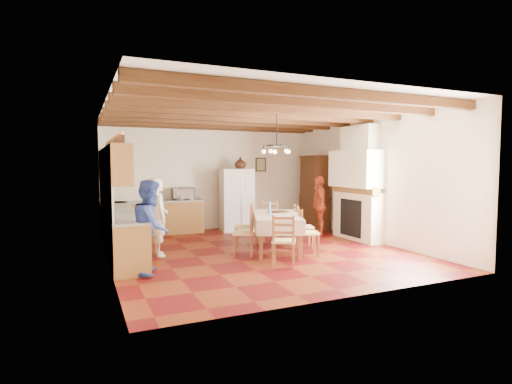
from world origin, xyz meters
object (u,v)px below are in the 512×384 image
chair_end_near (284,240)px  person_woman_blue (151,227)px  hutch (314,192)px  microwave (183,194)px  refrigerator (237,200)px  chair_left_far (244,226)px  chair_right_near (308,232)px  chair_end_far (271,222)px  chair_right_far (304,226)px  person_woman_red (319,205)px  dining_table (276,218)px  chair_left_near (243,232)px  person_man (158,217)px

chair_end_near → person_woman_blue: (-2.30, 0.47, 0.32)m
hutch → microwave: 3.73m
refrigerator → chair_left_far: (-0.66, -2.19, -0.39)m
refrigerator → chair_right_near: bearing=-78.6°
hutch → chair_end_far: 2.44m
hutch → chair_right_far: bearing=-120.0°
hutch → chair_left_far: (-2.86, -1.65, -0.57)m
chair_right_far → person_woman_red: person_woman_red is taller
refrigerator → chair_end_near: refrigerator is taller
person_woman_blue → microwave: person_woman_blue is taller
person_woman_red → microwave: size_ratio=2.65×
dining_table → chair_left_near: size_ratio=2.12×
hutch → chair_left_near: bearing=-136.4°
chair_left_far → person_woman_red: bearing=134.5°
chair_end_near → chair_end_far: same height
chair_right_far → chair_left_near: bearing=115.9°
person_woman_red → chair_right_near: bearing=-14.4°
person_man → microwave: size_ratio=2.70×
refrigerator → microwave: size_ratio=2.94×
person_man → person_woman_blue: 1.34m
refrigerator → person_woman_blue: 4.58m
chair_left_far → person_man: (-1.90, -0.05, 0.32)m
refrigerator → chair_left_near: bearing=-101.3°
chair_right_near → person_woman_blue: bearing=111.9°
chair_right_near → person_woman_red: bearing=-17.5°
chair_left_near → chair_right_far: same height
chair_end_far → person_woman_blue: size_ratio=0.60×
chair_left_far → chair_right_near: same height
refrigerator → microwave: (-1.44, 0.28, 0.20)m
chair_left_far → chair_end_near: same height
dining_table → chair_left_near: 0.83m
chair_right_near → microwave: bearing=44.7°
chair_left_near → chair_left_far: size_ratio=1.00×
refrigerator → chair_end_far: size_ratio=1.81×
chair_end_far → chair_right_far: bearing=-48.9°
chair_right_near → chair_end_far: size_ratio=1.00×
person_man → refrigerator: bearing=-50.7°
chair_end_far → person_man: 2.81m
dining_table → person_woman_red: 2.37m
chair_right_far → chair_right_near: bearing=175.4°
chair_end_near → chair_end_far: bearing=-79.3°
dining_table → person_woman_blue: (-2.73, -0.67, 0.09)m
hutch → chair_right_near: bearing=-117.0°
chair_left_near → person_woman_red: person_woman_red is taller
dining_table → person_woman_blue: size_ratio=1.27×
refrigerator → chair_right_far: bearing=-71.1°
chair_left_far → microwave: microwave is taller
refrigerator → hutch: 2.27m
chair_left_near → person_man: (-1.58, 0.67, 0.32)m
chair_end_near → chair_end_far: size_ratio=1.00×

